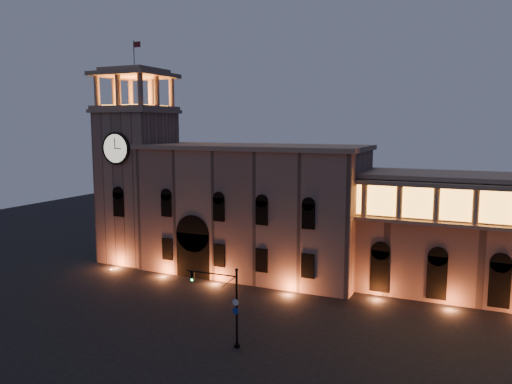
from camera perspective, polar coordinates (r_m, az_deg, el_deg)
ground at (r=51.41m, az=-8.90°, el=-15.56°), size 160.00×160.00×0.00m
government_building at (r=68.49m, az=-0.45°, el=-1.98°), size 30.80×12.80×17.60m
clock_tower at (r=76.72m, az=-13.37°, el=1.65°), size 9.80×9.80×32.40m
traffic_light at (r=46.67m, az=-3.26°, el=-12.76°), size 5.42×0.60×7.43m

